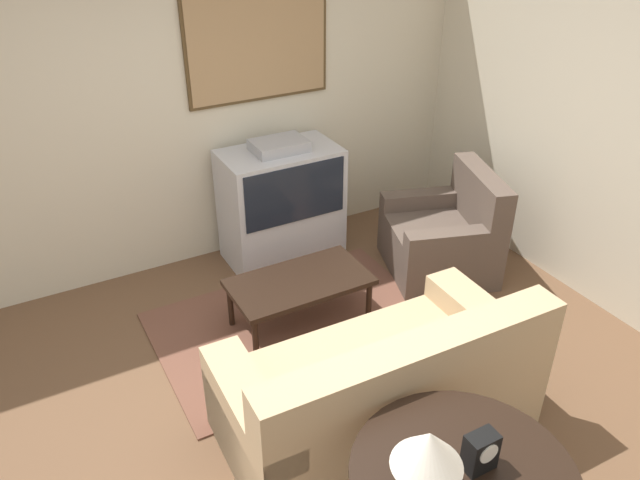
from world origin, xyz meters
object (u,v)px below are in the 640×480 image
object	(u,v)px
tv	(281,204)
coffee_table	(300,284)
couch	(381,391)
mantel_clock	(481,452)
armchair	(444,239)
table_lamp	(428,450)

from	to	relation	value
tv	coffee_table	xyz separation A→B (m)	(-0.32, -0.97, -0.15)
couch	coffee_table	size ratio (longest dim) A/B	1.82
tv	mantel_clock	size ratio (longest dim) A/B	5.83
tv	coffee_table	bearing A→B (deg)	-108.32
tv	coffee_table	distance (m)	1.03
armchair	coffee_table	xyz separation A→B (m)	(-1.44, -0.11, 0.07)
tv	couch	bearing A→B (deg)	-99.96
tv	mantel_clock	xyz separation A→B (m)	(-0.52, -3.09, 0.33)
table_lamp	armchair	bearing A→B (deg)	48.98
tv	couch	world-z (taller)	tv
coffee_table	mantel_clock	distance (m)	2.18
tv	mantel_clock	bearing A→B (deg)	-99.56
couch	table_lamp	distance (m)	1.26
coffee_table	table_lamp	bearing A→B (deg)	-103.24
mantel_clock	tv	bearing A→B (deg)	80.44
armchair	table_lamp	distance (m)	3.04
table_lamp	mantel_clock	xyz separation A→B (m)	(0.30, -0.00, -0.17)
table_lamp	mantel_clock	bearing A→B (deg)	-0.21
couch	table_lamp	xyz separation A→B (m)	(-0.44, -0.95, 0.70)
armchair	tv	bearing A→B (deg)	-109.00
armchair	coffee_table	world-z (taller)	armchair
couch	armchair	world-z (taller)	couch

